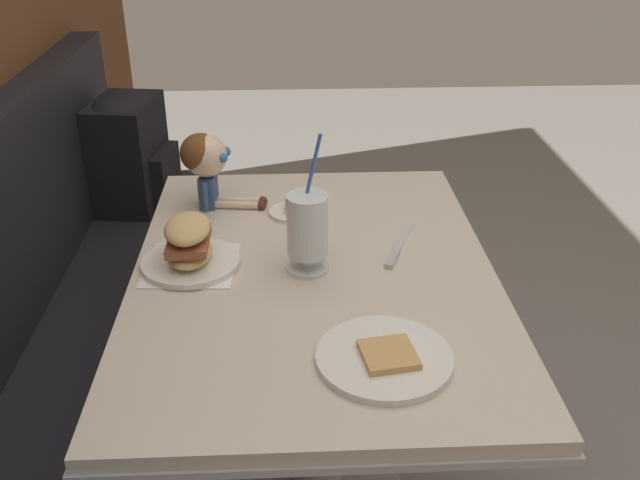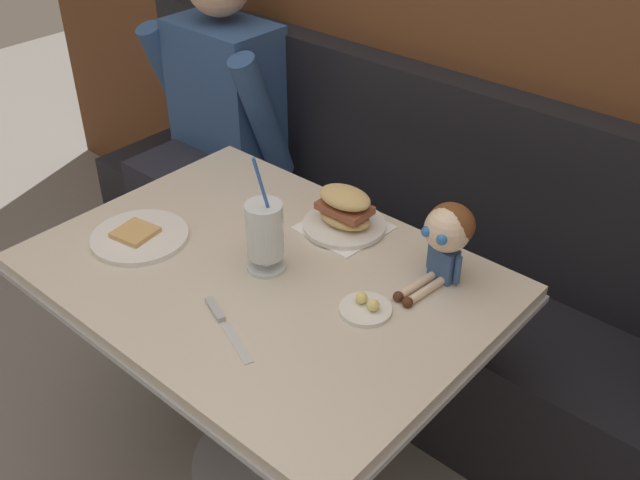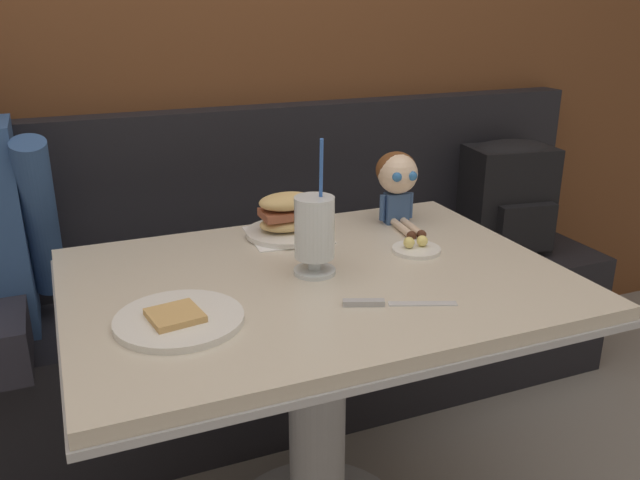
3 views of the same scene
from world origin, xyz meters
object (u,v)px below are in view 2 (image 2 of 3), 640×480
object	(u,v)px
sandwich_plate	(345,213)
toast_plate	(139,236)
milkshake_glass	(263,232)
butter_saucer	(366,308)
butter_knife	(222,318)
diner_patron	(219,106)
seated_doll	(447,233)

from	to	relation	value
sandwich_plate	toast_plate	bearing A→B (deg)	-132.93
milkshake_glass	butter_saucer	world-z (taller)	milkshake_glass
milkshake_glass	butter_knife	size ratio (longest dim) A/B	1.39
milkshake_glass	diner_patron	distance (m)	0.98
milkshake_glass	seated_doll	world-z (taller)	milkshake_glass
butter_saucer	seated_doll	distance (m)	0.25
butter_saucer	diner_patron	distance (m)	1.21
butter_knife	sandwich_plate	bearing A→B (deg)	94.00
sandwich_plate	butter_knife	distance (m)	0.47
sandwich_plate	diner_patron	xyz separation A→B (m)	(-0.83, 0.31, -0.04)
diner_patron	butter_saucer	bearing A→B (deg)	-26.29
butter_saucer	sandwich_plate	bearing A→B (deg)	137.94
butter_saucer	butter_knife	world-z (taller)	butter_saucer
sandwich_plate	butter_saucer	distance (m)	0.34
butter_saucer	diner_patron	size ratio (longest dim) A/B	0.15
toast_plate	seated_doll	world-z (taller)	seated_doll
seated_doll	diner_patron	world-z (taller)	diner_patron
diner_patron	seated_doll	bearing A→B (deg)	-15.55
butter_saucer	butter_knife	bearing A→B (deg)	-133.47
milkshake_glass	sandwich_plate	world-z (taller)	milkshake_glass
milkshake_glass	butter_knife	bearing A→B (deg)	-71.95
milkshake_glass	diner_patron	size ratio (longest dim) A/B	0.39
butter_knife	butter_saucer	bearing A→B (deg)	46.53
milkshake_glass	sandwich_plate	xyz separation A→B (m)	(0.03, 0.26, -0.06)
butter_saucer	milkshake_glass	bearing A→B (deg)	-173.72
toast_plate	butter_knife	world-z (taller)	toast_plate
sandwich_plate	butter_saucer	size ratio (longest dim) A/B	1.83
toast_plate	butter_saucer	distance (m)	0.64
toast_plate	diner_patron	distance (m)	0.84
butter_knife	diner_patron	distance (m)	1.15
toast_plate	butter_saucer	bearing A→B (deg)	14.53
toast_plate	diner_patron	bearing A→B (deg)	123.85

